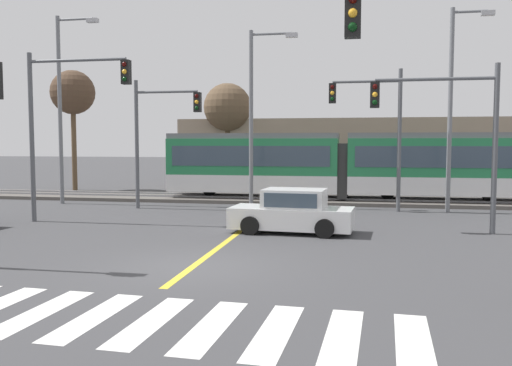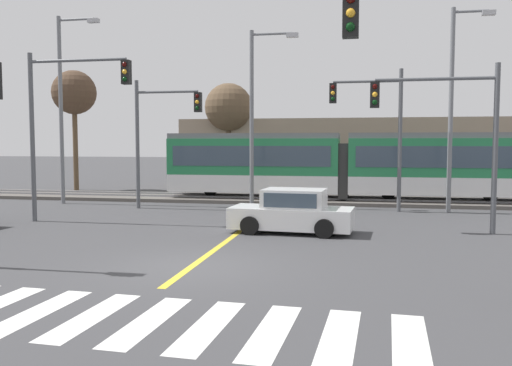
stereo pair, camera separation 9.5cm
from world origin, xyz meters
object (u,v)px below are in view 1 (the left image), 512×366
(traffic_light_far_left, at_px, (158,126))
(traffic_light_mid_left, at_px, (63,109))
(traffic_light_mid_right, at_px, (450,122))
(street_lamp_centre, at_px, (256,107))
(street_lamp_east, at_px, (454,99))
(bare_tree_far_west, at_px, (73,94))
(street_lamp_west, at_px, (63,99))
(sedan_crossing, at_px, (292,213))
(traffic_light_far_right, at_px, (376,120))
(traffic_light_near_right, at_px, (474,79))
(light_rail_tram, at_px, (343,163))
(bare_tree_west, at_px, (228,108))

(traffic_light_far_left, bearing_deg, traffic_light_mid_left, -112.54)
(traffic_light_mid_left, relative_size, traffic_light_mid_right, 1.14)
(street_lamp_centre, distance_m, street_lamp_east, 8.99)
(bare_tree_far_west, bearing_deg, street_lamp_west, -63.92)
(sedan_crossing, relative_size, bare_tree_far_west, 0.55)
(traffic_light_far_right, height_order, traffic_light_near_right, traffic_light_near_right)
(light_rail_tram, xyz_separation_m, traffic_light_mid_left, (-10.46, -9.27, 2.36))
(sedan_crossing, xyz_separation_m, bare_tree_west, (-6.19, 15.97, 4.67))
(traffic_light_near_right, bearing_deg, sedan_crossing, 120.71)
(traffic_light_near_right, bearing_deg, street_lamp_east, 82.26)
(traffic_light_near_right, height_order, traffic_light_mid_right, traffic_light_near_right)
(street_lamp_centre, xyz_separation_m, bare_tree_west, (-3.54, 8.80, 0.56))
(sedan_crossing, relative_size, street_lamp_centre, 0.51)
(sedan_crossing, relative_size, traffic_light_mid_right, 0.75)
(traffic_light_far_left, height_order, traffic_light_near_right, traffic_light_near_right)
(traffic_light_far_right, relative_size, traffic_light_mid_left, 0.97)
(traffic_light_near_right, distance_m, bare_tree_west, 25.69)
(light_rail_tram, bearing_deg, sedan_crossing, -98.16)
(traffic_light_far_right, distance_m, street_lamp_east, 3.46)
(traffic_light_mid_left, bearing_deg, street_lamp_west, 120.09)
(traffic_light_mid_left, xyz_separation_m, traffic_light_near_right, (13.42, -8.19, -0.08))
(light_rail_tram, bearing_deg, traffic_light_near_right, -80.38)
(street_lamp_east, bearing_deg, sedan_crossing, -133.07)
(sedan_crossing, xyz_separation_m, traffic_light_mid_right, (5.28, 0.98, 3.13))
(traffic_light_near_right, bearing_deg, bare_tree_west, 114.38)
(light_rail_tram, xyz_separation_m, bare_tree_west, (-7.63, 5.92, 3.32))
(street_lamp_centre, bearing_deg, traffic_light_mid_left, -134.89)
(bare_tree_far_west, bearing_deg, traffic_light_far_left, -43.27)
(traffic_light_mid_right, bearing_deg, street_lamp_centre, 142.04)
(sedan_crossing, bearing_deg, traffic_light_mid_right, 10.46)
(street_lamp_centre, xyz_separation_m, street_lamp_east, (8.98, -0.39, 0.22))
(street_lamp_west, xyz_separation_m, street_lamp_east, (18.81, 0.02, -0.29))
(street_lamp_west, distance_m, street_lamp_east, 18.81)
(bare_tree_far_west, distance_m, bare_tree_west, 10.13)
(traffic_light_far_left, xyz_separation_m, bare_tree_west, (0.82, 10.36, 1.47))
(traffic_light_far_left, distance_m, bare_tree_far_west, 12.73)
(traffic_light_mid_right, bearing_deg, traffic_light_near_right, -95.99)
(light_rail_tram, distance_m, bare_tree_west, 10.22)
(sedan_crossing, xyz_separation_m, traffic_light_near_right, (4.40, -7.41, 3.64))
(traffic_light_far_right, relative_size, street_lamp_centre, 0.76)
(traffic_light_far_right, xyz_separation_m, traffic_light_mid_right, (2.29, -5.64, -0.31))
(traffic_light_near_right, distance_m, street_lamp_west, 22.06)
(traffic_light_far_right, distance_m, traffic_light_mid_right, 6.10)
(sedan_crossing, bearing_deg, traffic_light_mid_left, 175.07)
(sedan_crossing, bearing_deg, traffic_light_far_left, 141.33)
(street_lamp_west, xyz_separation_m, street_lamp_centre, (9.83, 0.41, -0.51))
(light_rail_tram, relative_size, traffic_light_far_left, 3.07)
(traffic_light_near_right, distance_m, bare_tree_far_west, 29.85)
(traffic_light_far_left, distance_m, bare_tree_west, 10.49)
(traffic_light_far_right, distance_m, traffic_light_far_left, 10.06)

